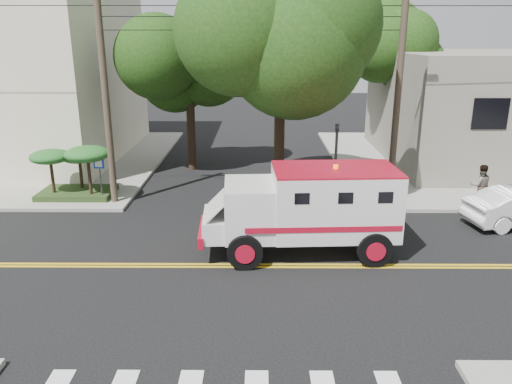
{
  "coord_description": "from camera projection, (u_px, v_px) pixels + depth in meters",
  "views": [
    {
      "loc": [
        0.64,
        -14.42,
        7.0
      ],
      "look_at": [
        0.53,
        2.75,
        1.6
      ],
      "focal_mm": 35.0,
      "sensor_mm": 36.0,
      "label": 1
    }
  ],
  "objects": [
    {
      "name": "pedestrian_b",
      "position": [
        480.0,
        185.0,
        20.73
      ],
      "size": [
        0.91,
        0.73,
        1.78
      ],
      "primitive_type": "imported",
      "rotation": [
        0.0,
        0.0,
        3.08
      ],
      "color": "gray",
      "rests_on": "sidewalk_ne"
    },
    {
      "name": "sidewalk_ne",
      "position": [
        483.0,
        162.0,
        28.63
      ],
      "size": [
        17.0,
        17.0,
        0.15
      ],
      "primitive_type": "cube",
      "color": "gray",
      "rests_on": "ground"
    },
    {
      "name": "tree_left",
      "position": [
        194.0,
        61.0,
        25.4
      ],
      "size": [
        4.48,
        4.2,
        7.7
      ],
      "color": "black",
      "rests_on": "ground"
    },
    {
      "name": "traffic_signal",
      "position": [
        336.0,
        157.0,
        20.51
      ],
      "size": [
        0.15,
        0.18,
        3.6
      ],
      "color": "#3F3F42",
      "rests_on": "ground"
    },
    {
      "name": "pedestrian_a",
      "position": [
        380.0,
        185.0,
        20.75
      ],
      "size": [
        0.78,
        0.76,
        1.8
      ],
      "primitive_type": "imported",
      "rotation": [
        0.0,
        0.0,
        3.89
      ],
      "color": "gray",
      "rests_on": "sidewalk_ne"
    },
    {
      "name": "sidewalk_nw",
      "position": [
        15.0,
        161.0,
        28.8
      ],
      "size": [
        17.0,
        17.0,
        0.15
      ],
      "primitive_type": "cube",
      "color": "gray",
      "rests_on": "ground"
    },
    {
      "name": "tree_main",
      "position": [
        292.0,
        30.0,
        19.6
      ],
      "size": [
        6.08,
        5.7,
        9.85
      ],
      "color": "black",
      "rests_on": "ground"
    },
    {
      "name": "accessibility_sign",
      "position": [
        100.0,
        173.0,
        21.37
      ],
      "size": [
        0.45,
        0.1,
        2.02
      ],
      "color": "#3F3F42",
      "rests_on": "ground"
    },
    {
      "name": "tree_right",
      "position": [
        400.0,
        52.0,
        29.01
      ],
      "size": [
        4.8,
        4.5,
        8.2
      ],
      "color": "black",
      "rests_on": "ground"
    },
    {
      "name": "palm_planter",
      "position": [
        74.0,
        164.0,
        21.73
      ],
      "size": [
        3.52,
        2.63,
        2.36
      ],
      "color": "#1E3314",
      "rests_on": "sidewalk_nw"
    },
    {
      "name": "armored_truck",
      "position": [
        309.0,
        206.0,
        16.36
      ],
      "size": [
        6.54,
        2.88,
        2.92
      ],
      "rotation": [
        0.0,
        0.0,
        0.05
      ],
      "color": "silver",
      "rests_on": "ground"
    },
    {
      "name": "ground",
      "position": [
        239.0,
        266.0,
        15.86
      ],
      "size": [
        100.0,
        100.0,
        0.0
      ],
      "primitive_type": "plane",
      "color": "black",
      "rests_on": "ground"
    },
    {
      "name": "utility_pole_left",
      "position": [
        106.0,
        100.0,
        20.26
      ],
      "size": [
        0.28,
        0.28,
        9.0
      ],
      "primitive_type": "cylinder",
      "color": "#382D23",
      "rests_on": "ground"
    },
    {
      "name": "utility_pole_right",
      "position": [
        397.0,
        99.0,
        20.38
      ],
      "size": [
        0.28,
        0.28,
        9.0
      ],
      "primitive_type": "cylinder",
      "color": "#382D23",
      "rests_on": "ground"
    }
  ]
}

